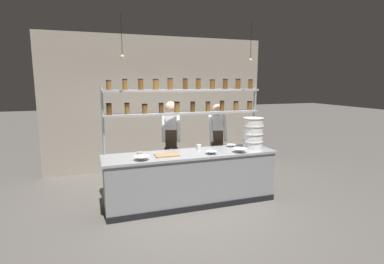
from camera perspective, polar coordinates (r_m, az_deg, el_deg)
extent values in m
plane|color=#5B5651|center=(5.53, -0.23, -13.30)|extent=(40.00, 40.00, 0.00)
cube|color=#9E9384|center=(7.46, -6.32, 5.39)|extent=(5.43, 0.12, 3.22)
cube|color=gray|center=(5.37, -0.23, -8.97)|extent=(2.97, 0.72, 0.88)
cube|color=#999BA0|center=(5.25, -0.23, -4.20)|extent=(3.03, 0.76, 0.04)
cube|color=black|center=(5.19, 1.11, -14.27)|extent=(2.97, 0.03, 0.10)
cylinder|color=#999BA0|center=(5.28, -16.38, -3.00)|extent=(0.04, 0.04, 2.07)
cylinder|color=#999BA0|center=(6.10, 11.60, -1.13)|extent=(0.04, 0.04, 2.07)
cube|color=#999BA0|center=(5.44, -1.36, 3.62)|extent=(2.87, 0.28, 0.04)
cylinder|color=#513314|center=(5.18, -15.52, 4.15)|extent=(0.09, 0.09, 0.17)
cylinder|color=black|center=(5.17, -15.57, 5.21)|extent=(0.09, 0.09, 0.02)
cylinder|color=brown|center=(5.21, -12.26, 4.30)|extent=(0.08, 0.08, 0.17)
cylinder|color=black|center=(5.20, -12.30, 5.35)|extent=(0.08, 0.08, 0.02)
cylinder|color=brown|center=(5.25, -9.00, 4.30)|extent=(0.09, 0.09, 0.15)
cylinder|color=black|center=(5.25, -9.02, 5.21)|extent=(0.10, 0.10, 0.02)
cylinder|color=#513314|center=(5.31, -5.90, 4.48)|extent=(0.08, 0.08, 0.16)
cylinder|color=black|center=(5.31, -5.92, 5.42)|extent=(0.08, 0.08, 0.02)
cylinder|color=brown|center=(5.38, -2.89, 4.68)|extent=(0.09, 0.09, 0.17)
cylinder|color=black|center=(5.38, -2.90, 5.71)|extent=(0.10, 0.10, 0.02)
cylinder|color=#513314|center=(5.48, 0.13, 4.73)|extent=(0.09, 0.09, 0.17)
cylinder|color=black|center=(5.47, 0.13, 5.71)|extent=(0.09, 0.09, 0.02)
cylinder|color=brown|center=(5.58, 3.03, 4.78)|extent=(0.08, 0.08, 0.16)
cylinder|color=black|center=(5.57, 3.04, 5.71)|extent=(0.09, 0.09, 0.02)
cylinder|color=brown|center=(5.69, 5.72, 4.89)|extent=(0.08, 0.08, 0.17)
cylinder|color=black|center=(5.69, 5.73, 5.85)|extent=(0.09, 0.09, 0.02)
cylinder|color=brown|center=(5.82, 8.36, 4.87)|extent=(0.09, 0.09, 0.15)
cylinder|color=black|center=(5.82, 8.38, 5.72)|extent=(0.09, 0.09, 0.02)
cylinder|color=brown|center=(5.97, 10.91, 4.88)|extent=(0.10, 0.10, 0.15)
cylinder|color=black|center=(5.96, 10.94, 5.69)|extent=(0.10, 0.10, 0.02)
cube|color=#999BA0|center=(5.41, -1.38, 7.93)|extent=(2.87, 0.28, 0.04)
cylinder|color=brown|center=(5.16, -15.58, 8.50)|extent=(0.08, 0.08, 0.14)
cylinder|color=black|center=(5.16, -15.62, 9.40)|extent=(0.09, 0.09, 0.02)
cylinder|color=brown|center=(5.19, -12.65, 8.73)|extent=(0.08, 0.08, 0.16)
cylinder|color=black|center=(5.19, -12.69, 9.73)|extent=(0.09, 0.09, 0.02)
cylinder|color=brown|center=(5.22, -9.75, 8.85)|extent=(0.09, 0.09, 0.17)
cylinder|color=black|center=(5.22, -9.78, 9.87)|extent=(0.09, 0.09, 0.02)
cylinder|color=brown|center=(5.27, -6.92, 8.90)|extent=(0.10, 0.10, 0.16)
cylinder|color=black|center=(5.27, -6.94, 9.89)|extent=(0.10, 0.10, 0.02)
cylinder|color=brown|center=(5.33, -4.18, 9.03)|extent=(0.09, 0.09, 0.18)
cylinder|color=black|center=(5.33, -4.20, 10.10)|extent=(0.09, 0.09, 0.02)
cylinder|color=#513314|center=(5.41, -1.31, 9.05)|extent=(0.09, 0.09, 0.17)
cylinder|color=black|center=(5.41, -1.31, 10.08)|extent=(0.09, 0.09, 0.02)
cylinder|color=brown|center=(5.49, 1.20, 9.05)|extent=(0.09, 0.09, 0.17)
cylinder|color=black|center=(5.49, 1.20, 10.06)|extent=(0.09, 0.09, 0.02)
cylinder|color=brown|center=(5.59, 3.88, 8.95)|extent=(0.10, 0.10, 0.16)
cylinder|color=black|center=(5.59, 3.89, 9.86)|extent=(0.10, 0.10, 0.02)
cylinder|color=#513314|center=(5.70, 6.34, 8.99)|extent=(0.09, 0.09, 0.17)
cylinder|color=black|center=(5.70, 6.35, 9.93)|extent=(0.09, 0.09, 0.02)
cylinder|color=brown|center=(5.82, 8.75, 8.96)|extent=(0.09, 0.09, 0.17)
cylinder|color=black|center=(5.82, 8.78, 9.91)|extent=(0.10, 0.10, 0.02)
cylinder|color=brown|center=(5.95, 11.04, 8.86)|extent=(0.08, 0.08, 0.16)
cylinder|color=black|center=(5.95, 11.07, 9.73)|extent=(0.09, 0.09, 0.02)
cylinder|color=black|center=(6.06, -4.72, -6.96)|extent=(0.11, 0.11, 0.85)
cylinder|color=black|center=(6.06, -3.20, -6.93)|extent=(0.11, 0.11, 0.85)
cube|color=#473828|center=(5.92, -4.02, -1.25)|extent=(0.25, 0.22, 0.37)
cube|color=white|center=(5.86, -4.06, 1.98)|extent=(0.26, 0.23, 0.30)
sphere|color=beige|center=(5.83, -4.10, 4.74)|extent=(0.23, 0.23, 0.23)
cylinder|color=white|center=(5.82, -5.46, 0.85)|extent=(0.13, 0.27, 0.56)
cylinder|color=white|center=(5.82, -2.61, 0.90)|extent=(0.13, 0.27, 0.56)
cylinder|color=black|center=(6.26, 3.96, -6.57)|extent=(0.11, 0.11, 0.82)
cylinder|color=black|center=(6.30, 5.38, -6.48)|extent=(0.11, 0.11, 0.82)
cube|color=#473828|center=(6.14, 4.75, -1.24)|extent=(0.24, 0.20, 0.36)
cube|color=white|center=(6.09, 4.79, 1.75)|extent=(0.24, 0.21, 0.29)
sphere|color=tan|center=(6.06, 4.83, 4.32)|extent=(0.22, 0.22, 0.22)
cylinder|color=white|center=(6.01, 3.60, 0.70)|extent=(0.10, 0.26, 0.54)
cylinder|color=white|center=(6.09, 6.25, 0.78)|extent=(0.10, 0.26, 0.54)
cylinder|color=white|center=(5.67, 11.45, -2.45)|extent=(0.35, 0.35, 0.13)
cylinder|color=silver|center=(5.66, 11.48, -1.73)|extent=(0.38, 0.38, 0.01)
cylinder|color=white|center=(5.65, 11.50, -1.02)|extent=(0.35, 0.35, 0.13)
cylinder|color=silver|center=(5.63, 11.53, -0.29)|extent=(0.38, 0.38, 0.01)
cylinder|color=white|center=(5.62, 11.55, 0.43)|extent=(0.35, 0.35, 0.13)
cylinder|color=silver|center=(5.61, 11.57, 1.16)|extent=(0.38, 0.38, 0.01)
cylinder|color=white|center=(5.60, 11.60, 1.89)|extent=(0.35, 0.35, 0.13)
cylinder|color=silver|center=(5.59, 11.62, 2.62)|extent=(0.38, 0.38, 0.01)
cube|color=#A88456|center=(5.06, -4.81, -4.39)|extent=(0.40, 0.26, 0.02)
cylinder|color=white|center=(5.77, 7.45, -2.75)|extent=(0.08, 0.08, 0.01)
cone|color=white|center=(5.77, 7.46, -2.58)|extent=(0.17, 0.17, 0.05)
cylinder|color=white|center=(5.34, 9.10, -3.79)|extent=(0.12, 0.12, 0.01)
cone|color=white|center=(5.34, 9.11, -3.47)|extent=(0.26, 0.26, 0.07)
cylinder|color=silver|center=(5.17, 3.71, -4.14)|extent=(0.09, 0.09, 0.01)
cone|color=silver|center=(5.16, 3.71, -3.91)|extent=(0.20, 0.20, 0.05)
cylinder|color=white|center=(4.82, -9.56, -5.26)|extent=(0.11, 0.11, 0.01)
cone|color=white|center=(4.82, -9.57, -4.93)|extent=(0.25, 0.25, 0.07)
cylinder|color=#B2B7BC|center=(5.04, -9.97, -4.21)|extent=(0.09, 0.09, 0.08)
cylinder|color=silver|center=(5.45, 1.28, -2.93)|extent=(0.08, 0.08, 0.10)
cylinder|color=black|center=(4.90, -13.27, 17.54)|extent=(0.01, 0.01, 0.65)
sphere|color=#F9E5B2|center=(4.87, -13.12, 13.75)|extent=(0.07, 0.07, 0.07)
cylinder|color=black|center=(5.60, 11.17, 16.58)|extent=(0.01, 0.01, 0.65)
sphere|color=#F9E5B2|center=(5.57, 11.06, 13.26)|extent=(0.07, 0.07, 0.07)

